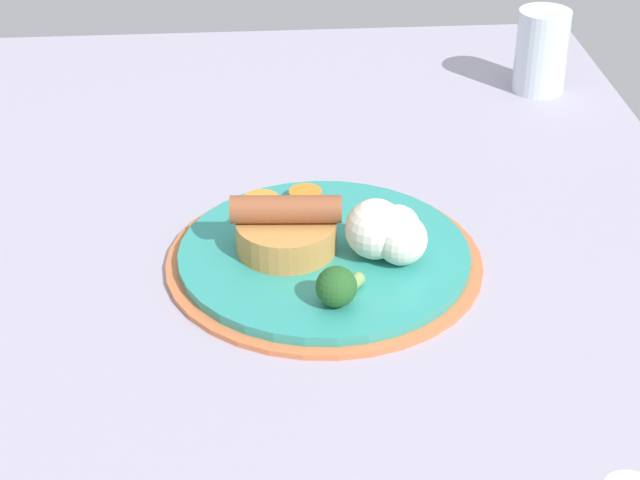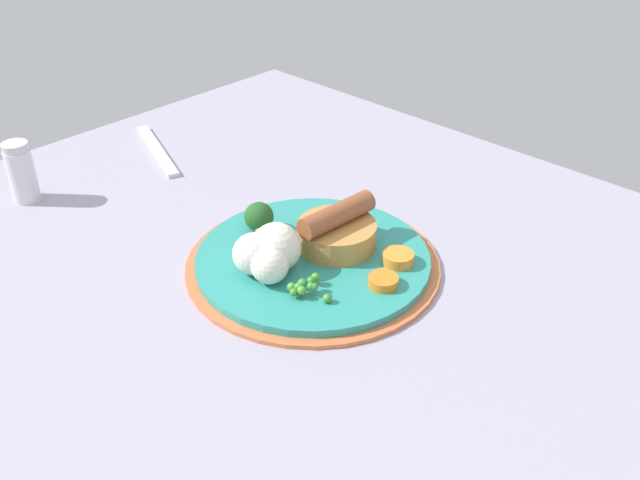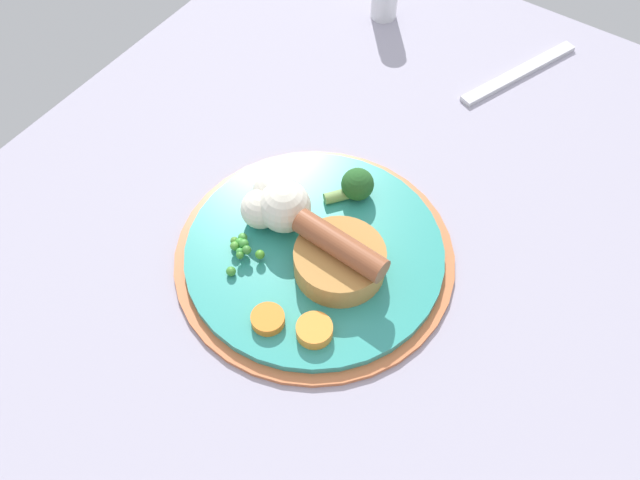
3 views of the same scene
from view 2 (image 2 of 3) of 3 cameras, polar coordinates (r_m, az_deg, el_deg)
The scene contains 10 objects.
dining_table at distance 79.51cm, azimuth 2.48°, elevation -3.54°, with size 110.00×80.00×3.00cm, color #9E99AD.
dinner_plate at distance 79.38cm, azimuth -0.57°, elevation -1.75°, with size 28.32×28.32×1.40cm.
sausage_pudding at distance 79.56cm, azimuth 1.35°, elevation 0.77°, with size 8.95×9.88×5.31cm.
pea_pile at distance 72.46cm, azimuth -1.04°, elevation -3.77°, with size 4.65×4.08×1.84cm.
broccoli_floret_near at distance 82.86cm, azimuth -4.89°, elevation 1.75°, with size 4.92×4.41×3.45cm.
cauliflower_floret at distance 75.16cm, azimuth -4.17°, elevation -1.03°, with size 6.76×7.08×5.37cm.
carrot_slice_1 at distance 74.35cm, azimuth 5.09°, elevation -3.30°, with size 3.18×3.18×1.02cm, color orange.
carrot_slice_3 at distance 77.79cm, azimuth 6.27°, elevation -1.46°, with size 3.42×3.42×1.26cm, color orange.
fork at distance 107.69cm, azimuth -12.89°, elevation 7.01°, with size 18.00×1.60×0.60cm, color silver.
salt_shaker at distance 98.35cm, azimuth -22.80°, elevation 5.02°, with size 3.45×3.45×7.99cm.
Camera 2 is at (41.86, -48.76, 48.32)cm, focal length 40.00 mm.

